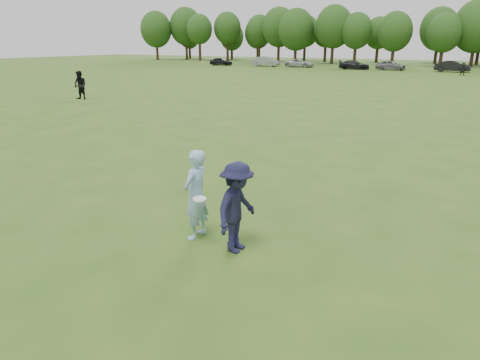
{
  "coord_description": "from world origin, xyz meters",
  "views": [
    {
      "loc": [
        5.34,
        -6.85,
        4.0
      ],
      "look_at": [
        0.97,
        0.93,
        1.1
      ],
      "focal_mm": 32.0,
      "sensor_mm": 36.0,
      "label": 1
    }
  ],
  "objects_px": {
    "defender": "(237,208)",
    "player_far_a": "(80,85)",
    "car_b": "(265,62)",
    "car_e": "(391,65)",
    "car_f": "(453,66)",
    "car_a": "(221,61)",
    "car_d": "(354,65)",
    "car_c": "(300,63)",
    "thrower": "(196,195)",
    "player_far_d": "(463,69)"
  },
  "relations": [
    {
      "from": "defender",
      "to": "player_far_a",
      "type": "height_order",
      "value": "player_far_a"
    },
    {
      "from": "car_b",
      "to": "car_e",
      "type": "height_order",
      "value": "car_b"
    },
    {
      "from": "car_f",
      "to": "defender",
      "type": "bearing_deg",
      "value": -177.92
    },
    {
      "from": "car_f",
      "to": "car_e",
      "type": "bearing_deg",
      "value": 92.09
    },
    {
      "from": "car_b",
      "to": "car_a",
      "type": "bearing_deg",
      "value": 99.07
    },
    {
      "from": "player_far_a",
      "to": "car_d",
      "type": "height_order",
      "value": "player_far_a"
    },
    {
      "from": "car_b",
      "to": "car_c",
      "type": "distance_m",
      "value": 6.03
    },
    {
      "from": "car_b",
      "to": "car_f",
      "type": "distance_m",
      "value": 28.51
    },
    {
      "from": "defender",
      "to": "car_c",
      "type": "distance_m",
      "value": 64.76
    },
    {
      "from": "car_a",
      "to": "car_b",
      "type": "xyz_separation_m",
      "value": [
        7.93,
        1.24,
        0.11
      ]
    },
    {
      "from": "thrower",
      "to": "car_d",
      "type": "bearing_deg",
      "value": -169.59
    },
    {
      "from": "player_far_d",
      "to": "car_b",
      "type": "bearing_deg",
      "value": 150.04
    },
    {
      "from": "defender",
      "to": "car_d",
      "type": "distance_m",
      "value": 60.74
    },
    {
      "from": "thrower",
      "to": "car_e",
      "type": "height_order",
      "value": "thrower"
    },
    {
      "from": "thrower",
      "to": "player_far_d",
      "type": "relative_size",
      "value": 1.21
    },
    {
      "from": "player_far_d",
      "to": "car_f",
      "type": "relative_size",
      "value": 0.35
    },
    {
      "from": "car_c",
      "to": "car_b",
      "type": "bearing_deg",
      "value": 95.77
    },
    {
      "from": "car_c",
      "to": "car_d",
      "type": "distance_m",
      "value": 9.32
    },
    {
      "from": "car_c",
      "to": "car_f",
      "type": "xyz_separation_m",
      "value": [
        22.51,
        -0.75,
        0.09
      ]
    },
    {
      "from": "car_d",
      "to": "thrower",
      "type": "bearing_deg",
      "value": -175.9
    },
    {
      "from": "car_c",
      "to": "car_e",
      "type": "bearing_deg",
      "value": -92.8
    },
    {
      "from": "car_d",
      "to": "car_f",
      "type": "height_order",
      "value": "car_f"
    },
    {
      "from": "player_far_d",
      "to": "defender",
      "type": "bearing_deg",
      "value": -109.05
    },
    {
      "from": "player_far_d",
      "to": "car_b",
      "type": "xyz_separation_m",
      "value": [
        -30.09,
        6.52,
        -0.01
      ]
    },
    {
      "from": "car_f",
      "to": "car_c",
      "type": "bearing_deg",
      "value": 89.83
    },
    {
      "from": "thrower",
      "to": "car_c",
      "type": "xyz_separation_m",
      "value": [
        -21.8,
        60.48,
        -0.31
      ]
    },
    {
      "from": "player_far_d",
      "to": "car_e",
      "type": "height_order",
      "value": "player_far_d"
    },
    {
      "from": "player_far_a",
      "to": "car_e",
      "type": "distance_m",
      "value": 46.75
    },
    {
      "from": "car_b",
      "to": "car_f",
      "type": "xyz_separation_m",
      "value": [
        28.51,
        -0.19,
        -0.04
      ]
    },
    {
      "from": "player_far_d",
      "to": "car_f",
      "type": "bearing_deg",
      "value": 86.27
    },
    {
      "from": "defender",
      "to": "car_c",
      "type": "relative_size",
      "value": 0.39
    },
    {
      "from": "car_c",
      "to": "player_far_a",
      "type": "bearing_deg",
      "value": -177.83
    },
    {
      "from": "car_b",
      "to": "car_d",
      "type": "relative_size",
      "value": 1.06
    },
    {
      "from": "thrower",
      "to": "defender",
      "type": "xyz_separation_m",
      "value": [
        1.05,
        -0.11,
        -0.04
      ]
    },
    {
      "from": "player_far_d",
      "to": "car_b",
      "type": "distance_m",
      "value": 30.79
    },
    {
      "from": "thrower",
      "to": "car_f",
      "type": "bearing_deg",
      "value": 177.7
    },
    {
      "from": "thrower",
      "to": "car_c",
      "type": "distance_m",
      "value": 64.29
    },
    {
      "from": "defender",
      "to": "car_a",
      "type": "xyz_separation_m",
      "value": [
        -36.78,
        58.79,
        -0.25
      ]
    },
    {
      "from": "car_f",
      "to": "car_b",
      "type": "bearing_deg",
      "value": 91.37
    },
    {
      "from": "defender",
      "to": "player_far_d",
      "type": "relative_size",
      "value": 1.16
    },
    {
      "from": "player_far_a",
      "to": "car_f",
      "type": "height_order",
      "value": "player_far_a"
    },
    {
      "from": "car_b",
      "to": "car_d",
      "type": "height_order",
      "value": "car_b"
    },
    {
      "from": "thrower",
      "to": "player_far_a",
      "type": "xyz_separation_m",
      "value": [
        -20.39,
        14.76,
        0.05
      ]
    },
    {
      "from": "car_b",
      "to": "car_c",
      "type": "xyz_separation_m",
      "value": [
        6.0,
        0.56,
        -0.13
      ]
    },
    {
      "from": "defender",
      "to": "car_b",
      "type": "distance_m",
      "value": 66.61
    },
    {
      "from": "car_c",
      "to": "player_far_d",
      "type": "bearing_deg",
      "value": -105.99
    },
    {
      "from": "defender",
      "to": "car_d",
      "type": "bearing_deg",
      "value": 13.53
    },
    {
      "from": "player_far_a",
      "to": "car_c",
      "type": "relative_size",
      "value": 0.43
    },
    {
      "from": "car_b",
      "to": "car_f",
      "type": "bearing_deg",
      "value": -90.23
    },
    {
      "from": "thrower",
      "to": "car_c",
      "type": "height_order",
      "value": "thrower"
    }
  ]
}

